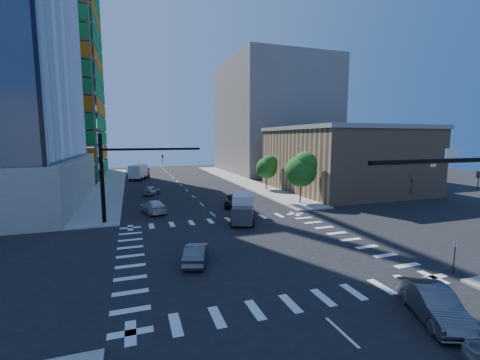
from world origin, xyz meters
name	(u,v)px	position (x,y,z in m)	size (l,w,h in m)	color
ground	(249,247)	(0.00, 0.00, 0.00)	(160.00, 160.00, 0.00)	black
road_markings	(249,247)	(0.00, 0.00, 0.01)	(20.00, 20.00, 0.01)	silver
sidewalk_ne	(238,180)	(12.50, 40.00, 0.07)	(5.00, 60.00, 0.15)	gray
sidewalk_nw	(110,185)	(-12.50, 40.00, 0.07)	(5.00, 60.00, 0.15)	gray
construction_building	(39,67)	(-27.41, 61.93, 24.61)	(25.16, 34.50, 70.60)	slate
commercial_building	(343,159)	(25.00, 22.00, 5.31)	(20.50, 22.50, 10.60)	#987758
bg_building_ne	(272,118)	(27.00, 55.00, 14.00)	(24.00, 30.00, 28.00)	slate
signal_mast_nw	(118,170)	(-10.00, 11.50, 5.49)	(10.20, 0.40, 9.00)	black
tree_south	(302,169)	(12.63, 13.90, 4.69)	(4.16, 4.16, 6.82)	#382316
tree_north	(267,167)	(12.93, 25.90, 3.99)	(3.54, 3.52, 5.78)	#382316
no_parking_sign	(455,253)	(10.70, -9.00, 1.38)	(0.30, 0.06, 2.20)	black
car_nb_right	(434,304)	(4.83, -12.50, 0.77)	(1.63, 4.69, 1.54)	#515056
car_nb_far	(234,201)	(3.67, 15.25, 0.73)	(2.44, 5.29, 1.47)	black
car_sb_near	(153,207)	(-6.42, 14.82, 0.74)	(2.06, 5.08, 1.47)	silver
car_sb_mid	(152,190)	(-5.83, 27.60, 0.70)	(1.65, 4.10, 1.40)	#9E9FA6
car_sb_cross	(196,253)	(-4.61, -1.82, 0.68)	(1.43, 4.10, 1.35)	#4C4C51
box_truck_near	(243,210)	(2.22, 7.70, 1.25)	(4.13, 5.85, 2.83)	black
box_truck_far	(140,173)	(-7.03, 47.53, 1.41)	(4.52, 6.58, 3.18)	black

